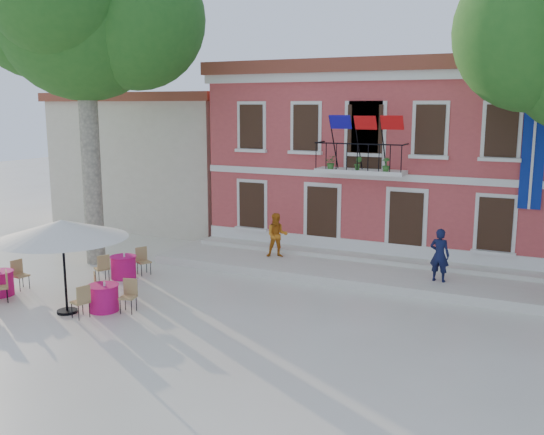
{
  "coord_description": "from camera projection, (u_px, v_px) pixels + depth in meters",
  "views": [
    {
      "loc": [
        8.52,
        -15.18,
        5.82
      ],
      "look_at": [
        -0.51,
        3.5,
        1.97
      ],
      "focal_mm": 40.0,
      "sensor_mm": 36.0,
      "label": 1
    }
  ],
  "objects": [
    {
      "name": "ground",
      "position": [
        237.0,
        302.0,
        18.15
      ],
      "size": [
        90.0,
        90.0,
        0.0
      ],
      "primitive_type": "plane",
      "color": "beige",
      "rests_on": "ground"
    },
    {
      "name": "pedestrian_orange",
      "position": [
        277.0,
        235.0,
        22.25
      ],
      "size": [
        0.99,
        0.91,
        1.64
      ],
      "primitive_type": "imported",
      "rotation": [
        0.0,
        0.0,
        0.47
      ],
      "color": "orange",
      "rests_on": "terrace"
    },
    {
      "name": "terrace",
      "position": [
        348.0,
        270.0,
        21.16
      ],
      "size": [
        14.0,
        3.4,
        0.3
      ],
      "primitive_type": "cube",
      "color": "silver",
      "rests_on": "ground"
    },
    {
      "name": "cafe_table_3",
      "position": [
        123.0,
        266.0,
        20.64
      ],
      "size": [
        1.29,
        1.89,
        0.95
      ],
      "color": "#D21363",
      "rests_on": "ground"
    },
    {
      "name": "neighbor_west",
      "position": [
        179.0,
        156.0,
        31.36
      ],
      "size": [
        9.4,
        9.4,
        6.4
      ],
      "color": "beige",
      "rests_on": "ground"
    },
    {
      "name": "patio_umbrella",
      "position": [
        62.0,
        230.0,
        16.81
      ],
      "size": [
        3.62,
        3.62,
        2.69
      ],
      "color": "black",
      "rests_on": "ground"
    },
    {
      "name": "plane_tree_west",
      "position": [
        83.0,
        14.0,
        21.14
      ],
      "size": [
        6.18,
        6.18,
        12.14
      ],
      "color": "#A59E84",
      "rests_on": "ground"
    },
    {
      "name": "pedestrian_navy",
      "position": [
        440.0,
        255.0,
        19.16
      ],
      "size": [
        0.67,
        0.48,
        1.71
      ],
      "primitive_type": "imported",
      "rotation": [
        0.0,
        0.0,
        3.03
      ],
      "color": "#101638",
      "rests_on": "terrace"
    },
    {
      "name": "main_building",
      "position": [
        393.0,
        155.0,
        25.44
      ],
      "size": [
        13.5,
        9.59,
        7.5
      ],
      "color": "#C74847",
      "rests_on": "ground"
    },
    {
      "name": "cafe_table_1",
      "position": [
        104.0,
        296.0,
        17.34
      ],
      "size": [
        1.81,
        1.81,
        0.95
      ],
      "color": "#D21363",
      "rests_on": "ground"
    }
  ]
}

